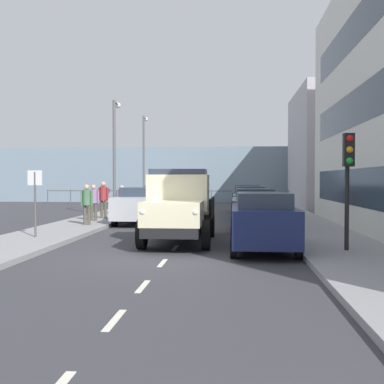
# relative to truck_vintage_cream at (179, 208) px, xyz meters

# --- Properties ---
(ground_plane) EXTENTS (80.00, 80.00, 0.00)m
(ground_plane) POSITION_rel_truck_vintage_cream_xyz_m (-0.01, -5.78, -1.18)
(ground_plane) COLOR #38383D
(sidewalk_left) EXTENTS (2.75, 37.30, 0.15)m
(sidewalk_left) POSITION_rel_truck_vintage_cream_xyz_m (-4.96, -5.78, -1.10)
(sidewalk_left) COLOR gray
(sidewalk_left) RESTS_ON ground_plane
(sidewalk_right) EXTENTS (2.75, 37.30, 0.15)m
(sidewalk_right) POSITION_rel_truck_vintage_cream_xyz_m (4.95, -5.78, -1.10)
(sidewalk_right) COLOR gray
(sidewalk_right) RESTS_ON ground_plane
(road_centreline_markings) EXTENTS (0.12, 32.11, 0.01)m
(road_centreline_markings) POSITION_rel_truck_vintage_cream_xyz_m (-0.01, -4.37, -1.17)
(road_centreline_markings) COLOR silver
(road_centreline_markings) RESTS_ON ground_plane
(building_far_block) EXTENTS (8.57, 10.19, 8.44)m
(building_far_block) POSITION_rel_truck_vintage_cream_xyz_m (-10.62, -19.80, 3.04)
(building_far_block) COLOR #B7B2B7
(building_far_block) RESTS_ON ground_plane
(sea_horizon) EXTENTS (80.00, 0.80, 5.00)m
(sea_horizon) POSITION_rel_truck_vintage_cream_xyz_m (-0.01, -27.43, 1.32)
(sea_horizon) COLOR gray
(sea_horizon) RESTS_ON ground_plane
(seawall_railing) EXTENTS (28.08, 0.08, 1.20)m
(seawall_railing) POSITION_rel_truck_vintage_cream_xyz_m (-0.01, -23.83, -0.26)
(seawall_railing) COLOR #4C5156
(seawall_railing) RESTS_ON ground_plane
(truck_vintage_cream) EXTENTS (2.17, 5.64, 2.43)m
(truck_vintage_cream) POSITION_rel_truck_vintage_cream_xyz_m (0.00, 0.00, 0.00)
(truck_vintage_cream) COLOR black
(truck_vintage_cream) RESTS_ON ground_plane
(car_navy_kerbside_near) EXTENTS (1.88, 4.10, 1.72)m
(car_navy_kerbside_near) POSITION_rel_truck_vintage_cream_xyz_m (-2.63, 1.48, -0.28)
(car_navy_kerbside_near) COLOR navy
(car_navy_kerbside_near) RESTS_ON ground_plane
(car_grey_kerbside_1) EXTENTS (1.87, 3.81, 1.72)m
(car_grey_kerbside_1) POSITION_rel_truck_vintage_cream_xyz_m (-2.63, -4.04, -0.28)
(car_grey_kerbside_1) COLOR slate
(car_grey_kerbside_1) RESTS_ON ground_plane
(car_teal_kerbside_2) EXTENTS (1.85, 4.29, 1.72)m
(car_teal_kerbside_2) POSITION_rel_truck_vintage_cream_xyz_m (-2.63, -9.37, -0.28)
(car_teal_kerbside_2) COLOR #1E6670
(car_teal_kerbside_2) RESTS_ON ground_plane
(car_black_kerbside_3) EXTENTS (1.92, 4.47, 1.72)m
(car_black_kerbside_3) POSITION_rel_truck_vintage_cream_xyz_m (-2.63, -14.91, -0.28)
(car_black_kerbside_3) COLOR black
(car_black_kerbside_3) RESTS_ON ground_plane
(car_silver_oppositeside_0) EXTENTS (1.89, 4.68, 1.72)m
(car_silver_oppositeside_0) POSITION_rel_truck_vintage_cream_xyz_m (2.62, -6.81, -0.28)
(car_silver_oppositeside_0) COLOR #B7BABF
(car_silver_oppositeside_0) RESTS_ON ground_plane
(car_white_oppositeside_1) EXTENTS (1.98, 4.06, 1.72)m
(car_white_oppositeside_1) POSITION_rel_truck_vintage_cream_xyz_m (2.62, -12.77, -0.28)
(car_white_oppositeside_1) COLOR white
(car_white_oppositeside_1) RESTS_ON ground_plane
(pedestrian_by_lamp) EXTENTS (0.53, 0.34, 1.73)m
(pedestrian_by_lamp) POSITION_rel_truck_vintage_cream_xyz_m (4.47, -4.47, -0.01)
(pedestrian_by_lamp) COLOR #4C473D
(pedestrian_by_lamp) RESTS_ON sidewalk_right
(pedestrian_in_dark_coat) EXTENTS (0.53, 0.34, 1.70)m
(pedestrian_in_dark_coat) POSITION_rel_truck_vintage_cream_xyz_m (4.76, -6.42, -0.03)
(pedestrian_in_dark_coat) COLOR #4C473D
(pedestrian_in_dark_coat) RESTS_ON sidewalk_right
(pedestrian_near_railing) EXTENTS (0.53, 0.34, 1.83)m
(pedestrian_near_railing) POSITION_rel_truck_vintage_cream_xyz_m (4.70, -7.89, 0.06)
(pedestrian_near_railing) COLOR #4C473D
(pedestrian_near_railing) RESTS_ON sidewalk_right
(pedestrian_couple_b) EXTENTS (0.53, 0.34, 1.63)m
(pedestrian_couple_b) POSITION_rel_truck_vintage_cream_xyz_m (4.35, -10.36, -0.08)
(pedestrian_couple_b) COLOR #383342
(pedestrian_couple_b) RESTS_ON sidewalk_right
(traffic_light_near) EXTENTS (0.28, 0.41, 3.20)m
(traffic_light_near) POSITION_rel_truck_vintage_cream_xyz_m (-4.89, 2.10, 1.29)
(traffic_light_near) COLOR black
(traffic_light_near) RESTS_ON sidewalk_left
(lamp_post_promenade) EXTENTS (0.32, 1.14, 6.34)m
(lamp_post_promenade) POSITION_rel_truck_vintage_cream_xyz_m (4.81, -10.70, 2.75)
(lamp_post_promenade) COLOR #59595B
(lamp_post_promenade) RESTS_ON sidewalk_right
(lamp_post_far) EXTENTS (0.32, 1.14, 6.74)m
(lamp_post_far) POSITION_rel_truck_vintage_cream_xyz_m (4.97, -20.27, 2.97)
(lamp_post_far) COLOR #59595B
(lamp_post_far) RESTS_ON sidewalk_right
(street_sign) EXTENTS (0.50, 0.07, 2.25)m
(street_sign) POSITION_rel_truck_vintage_cream_xyz_m (4.89, -0.14, 0.50)
(street_sign) COLOR #4C4C4C
(street_sign) RESTS_ON sidewalk_right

